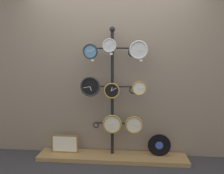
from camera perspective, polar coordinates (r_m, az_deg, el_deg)
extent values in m
plane|color=#333338|center=(3.11, -0.61, -21.08)|extent=(12.00, 12.00, 0.00)
cube|color=gray|center=(3.29, 0.31, 6.05)|extent=(4.40, 0.04, 2.80)
cube|color=#9E7A4C|center=(3.40, -0.02, -17.80)|extent=(2.20, 0.36, 0.06)
cylinder|color=black|center=(3.47, 0.07, -17.67)|extent=(0.38, 0.38, 0.02)
cylinder|color=black|center=(3.18, 0.08, -2.49)|extent=(0.04, 0.04, 1.83)
sphere|color=black|center=(3.15, 0.08, 14.82)|extent=(0.08, 0.08, 0.08)
cylinder|color=black|center=(3.15, -2.58, 10.09)|extent=(0.29, 0.02, 0.02)
torus|color=black|center=(3.17, -5.19, 8.99)|extent=(0.13, 0.02, 0.13)
cylinder|color=black|center=(3.12, 2.76, 10.10)|extent=(0.29, 0.02, 0.02)
torus|color=black|center=(3.12, 5.43, 9.01)|extent=(0.13, 0.02, 0.13)
cylinder|color=black|center=(3.17, -2.62, 0.15)|extent=(0.30, 0.02, 0.02)
torus|color=black|center=(3.20, -5.28, -0.68)|extent=(0.11, 0.02, 0.11)
cylinder|color=black|center=(3.15, 2.80, 0.09)|extent=(0.30, 0.02, 0.02)
torus|color=black|center=(3.15, 5.52, -0.81)|extent=(0.11, 0.02, 0.11)
cylinder|color=black|center=(3.29, -2.09, -9.35)|extent=(0.25, 0.02, 0.02)
torus|color=black|center=(3.32, -4.23, -9.89)|extent=(0.09, 0.02, 0.09)
cylinder|color=black|center=(3.27, 2.25, -9.46)|extent=(0.25, 0.02, 0.02)
torus|color=black|center=(3.28, 4.43, -10.12)|extent=(0.09, 0.02, 0.09)
cylinder|color=#4C84B2|center=(3.07, -5.65, 9.23)|extent=(0.19, 0.02, 0.19)
torus|color=#262628|center=(3.06, -5.71, 9.24)|extent=(0.21, 0.02, 0.21)
cylinder|color=#262628|center=(3.06, -5.71, 9.24)|extent=(0.01, 0.01, 0.01)
cube|color=silver|center=(3.06, -6.13, 9.28)|extent=(0.05, 0.00, 0.01)
cube|color=silver|center=(3.05, -5.11, 9.58)|extent=(0.07, 0.00, 0.04)
cylinder|color=silver|center=(3.05, -0.68, 10.78)|extent=(0.17, 0.02, 0.17)
torus|color=silver|center=(3.03, -0.71, 10.80)|extent=(0.19, 0.02, 0.19)
cylinder|color=silver|center=(3.03, -0.71, 10.80)|extent=(0.01, 0.01, 0.01)
cube|color=silver|center=(3.03, -1.02, 10.55)|extent=(0.04, 0.00, 0.03)
cube|color=silver|center=(3.03, -0.20, 11.20)|extent=(0.06, 0.00, 0.05)
cylinder|color=silver|center=(3.03, 6.96, 9.60)|extent=(0.23, 0.02, 0.23)
torus|color=silver|center=(3.02, 6.97, 9.61)|extent=(0.26, 0.02, 0.26)
cylinder|color=silver|center=(3.02, 6.97, 9.61)|extent=(0.01, 0.01, 0.01)
cube|color=silver|center=(3.02, 7.01, 10.13)|extent=(0.01, 0.00, 0.06)
cube|color=silver|center=(3.02, 7.83, 9.45)|extent=(0.09, 0.00, 0.02)
cylinder|color=black|center=(3.09, -5.67, 0.14)|extent=(0.26, 0.02, 0.26)
torus|color=#262628|center=(3.07, -5.72, 0.10)|extent=(0.28, 0.03, 0.28)
cylinder|color=#262628|center=(3.07, -5.72, 0.10)|extent=(0.02, 0.01, 0.02)
cube|color=silver|center=(3.08, -5.57, -0.46)|extent=(0.02, 0.00, 0.06)
cube|color=silver|center=(3.08, -6.63, -0.08)|extent=(0.10, 0.00, 0.03)
cylinder|color=black|center=(3.08, -0.13, -0.95)|extent=(0.21, 0.02, 0.21)
torus|color=#A58438|center=(3.06, -0.16, -0.99)|extent=(0.23, 0.02, 0.23)
cylinder|color=#A58438|center=(3.06, -0.16, -0.99)|extent=(0.01, 0.01, 0.01)
cube|color=silver|center=(3.06, -0.02, -0.56)|extent=(0.02, 0.00, 0.05)
cube|color=silver|center=(3.06, 0.49, -0.63)|extent=(0.07, 0.00, 0.05)
cylinder|color=silver|center=(3.08, 7.14, -0.28)|extent=(0.19, 0.02, 0.19)
torus|color=#A58438|center=(3.06, 7.15, -0.32)|extent=(0.21, 0.02, 0.21)
cylinder|color=#A58438|center=(3.06, 7.15, -0.32)|extent=(0.01, 0.01, 0.01)
cube|color=silver|center=(3.06, 7.58, -0.38)|extent=(0.05, 0.00, 0.01)
cube|color=silver|center=(3.06, 7.85, -0.35)|extent=(0.07, 0.00, 0.01)
cylinder|color=silver|center=(3.19, 0.07, -9.62)|extent=(0.25, 0.02, 0.25)
torus|color=#A58438|center=(3.18, 0.04, -9.71)|extent=(0.28, 0.03, 0.28)
cylinder|color=#A58438|center=(3.18, 0.04, -9.70)|extent=(0.02, 0.01, 0.02)
cube|color=silver|center=(3.18, -0.51, -9.63)|extent=(0.06, 0.00, 0.02)
cube|color=silver|center=(3.19, -0.15, -10.53)|extent=(0.03, 0.00, 0.10)
cylinder|color=silver|center=(3.18, 5.79, -9.75)|extent=(0.23, 0.02, 0.23)
torus|color=#A58438|center=(3.17, 5.79, -9.84)|extent=(0.26, 0.02, 0.26)
cylinder|color=#A58438|center=(3.17, 5.79, -9.84)|extent=(0.01, 0.01, 0.01)
cube|color=silver|center=(3.17, 6.28, -10.00)|extent=(0.06, 0.00, 0.03)
cube|color=silver|center=(3.17, 6.62, -9.97)|extent=(0.09, 0.00, 0.02)
cylinder|color=black|center=(3.36, 12.24, -14.66)|extent=(0.33, 0.01, 0.33)
cylinder|color=#334FB2|center=(3.36, 12.25, -14.69)|extent=(0.11, 0.00, 0.11)
cube|color=olive|center=(3.49, -12.21, -14.30)|extent=(0.41, 0.02, 0.28)
cube|color=white|center=(3.48, -12.26, -14.36)|extent=(0.36, 0.00, 0.23)
cube|color=white|center=(3.06, -5.13, 6.97)|extent=(0.04, 0.00, 0.03)
cube|color=white|center=(3.03, -0.19, 8.65)|extent=(0.04, 0.00, 0.03)
cube|color=white|center=(3.02, 7.59, 6.90)|extent=(0.04, 0.00, 0.03)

